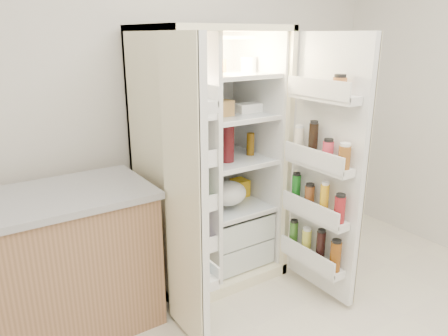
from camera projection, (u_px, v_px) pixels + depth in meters
wall_back at (165, 90)px, 3.11m from camera, size 4.00×0.02×2.70m
refrigerator at (208, 177)px, 3.09m from camera, size 0.92×0.70×1.80m
freezer_door at (186, 198)px, 2.30m from camera, size 0.15×0.40×1.72m
fridge_door at (325, 175)px, 2.75m from camera, size 0.17×0.58×1.72m
kitchen_counter at (49, 267)px, 2.47m from camera, size 1.22×0.65×0.88m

